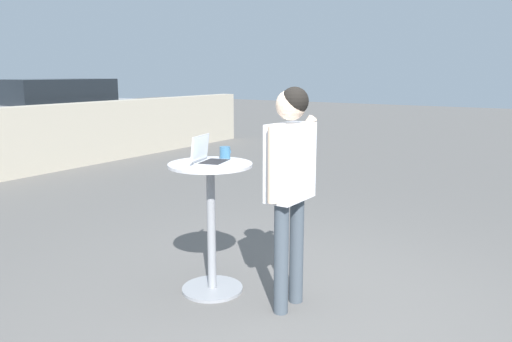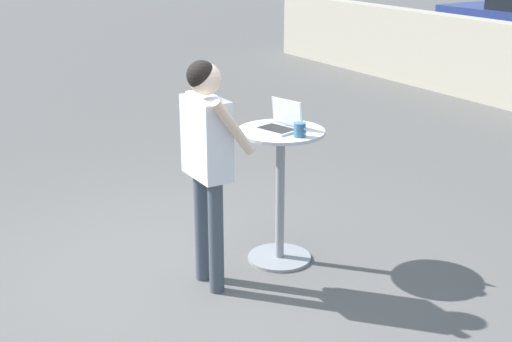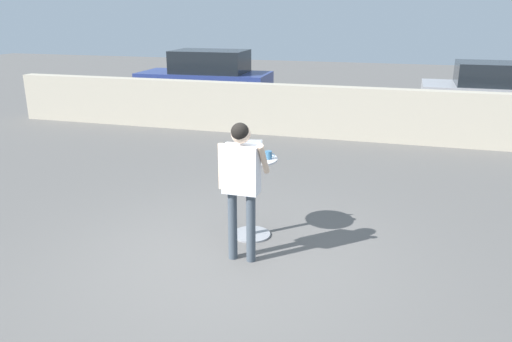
% 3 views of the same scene
% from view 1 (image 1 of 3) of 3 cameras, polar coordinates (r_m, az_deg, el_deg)
% --- Properties ---
extents(ground_plane, '(50.00, 50.00, 0.00)m').
position_cam_1_polar(ground_plane, '(3.89, 3.70, -16.26)').
color(ground_plane, '#5B5956').
extents(cafe_table, '(0.68, 0.68, 1.08)m').
position_cam_1_polar(cafe_table, '(4.09, -5.15, -5.02)').
color(cafe_table, gray).
rests_on(cafe_table, ground_plane).
extents(laptop, '(0.35, 0.31, 0.22)m').
position_cam_1_polar(laptop, '(3.98, -5.40, 1.57)').
color(laptop, '#B7BABF').
rests_on(laptop, cafe_table).
extents(coffee_mug, '(0.13, 0.09, 0.10)m').
position_cam_1_polar(coffee_mug, '(4.17, -3.55, 2.08)').
color(coffee_mug, '#336084').
rests_on(coffee_mug, cafe_table).
extents(standing_person, '(0.56, 0.37, 1.70)m').
position_cam_1_polar(standing_person, '(3.69, 3.93, 0.06)').
color(standing_person, '#424C56').
rests_on(standing_person, ground_plane).
extents(parked_car_near_street, '(4.60, 1.86, 1.64)m').
position_cam_1_polar(parked_car_near_street, '(13.01, -21.18, 6.27)').
color(parked_car_near_street, '#9E9EA3').
rests_on(parked_car_near_street, ground_plane).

